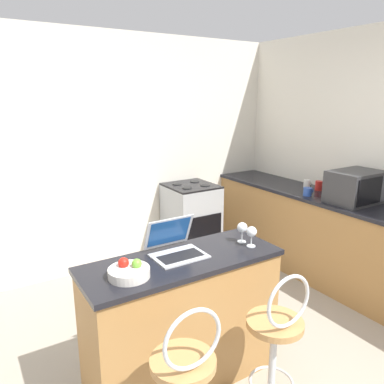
% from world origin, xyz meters
% --- Properties ---
extents(wall_back, '(12.00, 0.06, 2.60)m').
position_xyz_m(wall_back, '(0.00, 2.75, 1.30)').
color(wall_back, silver).
rests_on(wall_back, ground_plane).
extents(breakfast_bar, '(1.33, 0.50, 0.92)m').
position_xyz_m(breakfast_bar, '(-0.33, 0.71, 0.46)').
color(breakfast_bar, '#9E703D').
rests_on(breakfast_bar, ground_plane).
extents(counter_right, '(0.60, 3.25, 0.92)m').
position_xyz_m(counter_right, '(1.74, 1.11, 0.46)').
color(counter_right, '#9E703D').
rests_on(counter_right, ground_plane).
extents(bar_stool_far, '(0.40, 0.40, 0.99)m').
position_xyz_m(bar_stool_far, '(-0.01, 0.16, 0.46)').
color(bar_stool_far, silver).
rests_on(bar_stool_far, ground_plane).
extents(laptop, '(0.34, 0.31, 0.24)m').
position_xyz_m(laptop, '(-0.33, 0.81, 0.98)').
color(laptop, '#B7BABF').
rests_on(laptop, breakfast_bar).
extents(microwave, '(0.51, 0.37, 0.31)m').
position_xyz_m(microwave, '(1.76, 0.94, 1.07)').
color(microwave, '#2D2D30').
rests_on(microwave, counter_right).
extents(stove_range, '(0.55, 0.58, 0.93)m').
position_xyz_m(stove_range, '(0.79, 2.41, 0.46)').
color(stove_range, '#9EA3A8').
rests_on(stove_range, ground_plane).
extents(wine_glass_short, '(0.07, 0.07, 0.15)m').
position_xyz_m(wine_glass_short, '(0.18, 0.63, 1.02)').
color(wine_glass_short, silver).
rests_on(wine_glass_short, breakfast_bar).
extents(mug_red, '(0.09, 0.08, 0.10)m').
position_xyz_m(mug_red, '(1.86, 1.45, 0.97)').
color(mug_red, red).
rests_on(mug_red, counter_right).
extents(fruit_bowl, '(0.24, 0.24, 0.11)m').
position_xyz_m(fruit_bowl, '(-0.72, 0.66, 0.95)').
color(fruit_bowl, silver).
rests_on(fruit_bowl, breakfast_bar).
extents(mug_white, '(0.09, 0.07, 0.09)m').
position_xyz_m(mug_white, '(1.86, 1.62, 0.96)').
color(mug_white, white).
rests_on(mug_white, counter_right).
extents(mug_blue, '(0.11, 0.09, 0.09)m').
position_xyz_m(mug_blue, '(1.58, 1.36, 0.96)').
color(mug_blue, '#2D51AD').
rests_on(mug_blue, counter_right).
extents(wine_glass_tall, '(0.07, 0.07, 0.15)m').
position_xyz_m(wine_glass_tall, '(0.18, 0.73, 1.02)').
color(wine_glass_tall, silver).
rests_on(wine_glass_tall, breakfast_bar).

